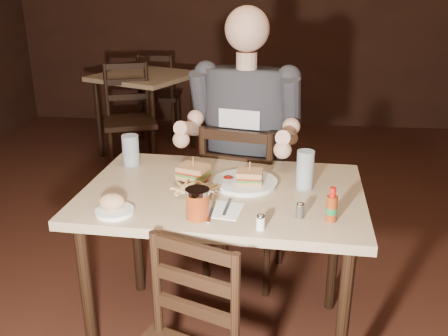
# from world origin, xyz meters

# --- Properties ---
(room_shell) EXTENTS (7.00, 7.00, 7.00)m
(room_shell) POSITION_xyz_m (0.00, 0.00, 1.40)
(room_shell) COLOR black
(room_shell) RESTS_ON ground
(main_table) EXTENTS (1.22, 0.85, 0.77)m
(main_table) POSITION_xyz_m (-0.27, -0.27, 0.69)
(main_table) COLOR tan
(main_table) RESTS_ON ground
(bg_table) EXTENTS (1.05, 1.05, 0.77)m
(bg_table) POSITION_xyz_m (-1.30, 2.34, 0.68)
(bg_table) COLOR tan
(bg_table) RESTS_ON ground
(chair_far) EXTENTS (0.51, 0.54, 0.92)m
(chair_far) POSITION_xyz_m (-0.21, 0.29, 0.46)
(chair_far) COLOR black
(chair_far) RESTS_ON ground
(bg_chair_far) EXTENTS (0.43, 0.47, 0.89)m
(bg_chair_far) POSITION_xyz_m (-1.30, 2.89, 0.45)
(bg_chair_far) COLOR black
(bg_chair_far) RESTS_ON ground
(bg_chair_near) EXTENTS (0.56, 0.59, 0.93)m
(bg_chair_near) POSITION_xyz_m (-1.30, 1.79, 0.47)
(bg_chair_near) COLOR black
(bg_chair_near) RESTS_ON ground
(diner) EXTENTS (0.67, 0.57, 1.01)m
(diner) POSITION_xyz_m (-0.22, 0.24, 0.98)
(diner) COLOR #2D2D32
(diner) RESTS_ON chair_far
(dinner_plate) EXTENTS (0.29, 0.29, 0.02)m
(dinner_plate) POSITION_xyz_m (-0.18, -0.21, 0.78)
(dinner_plate) COLOR white
(dinner_plate) RESTS_ON main_table
(sandwich_left) EXTENTS (0.15, 0.14, 0.10)m
(sandwich_left) POSITION_xyz_m (-0.41, -0.19, 0.84)
(sandwich_left) COLOR tan
(sandwich_left) RESTS_ON dinner_plate
(sandwich_right) EXTENTS (0.11, 0.09, 0.10)m
(sandwich_right) POSITION_xyz_m (-0.16, -0.23, 0.83)
(sandwich_right) COLOR tan
(sandwich_right) RESTS_ON dinner_plate
(fries_pile) EXTENTS (0.24, 0.17, 0.04)m
(fries_pile) POSITION_xyz_m (-0.37, -0.35, 0.80)
(fries_pile) COLOR #EABD6F
(fries_pile) RESTS_ON dinner_plate
(ketchup_dollop) EXTENTS (0.05, 0.05, 0.01)m
(ketchup_dollop) POSITION_xyz_m (-0.26, -0.18, 0.79)
(ketchup_dollop) COLOR maroon
(ketchup_dollop) RESTS_ON dinner_plate
(glass_left) EXTENTS (0.08, 0.08, 0.15)m
(glass_left) POSITION_xyz_m (-0.74, -0.02, 0.84)
(glass_left) COLOR silver
(glass_left) RESTS_ON main_table
(glass_right) EXTENTS (0.08, 0.08, 0.17)m
(glass_right) POSITION_xyz_m (0.07, -0.21, 0.85)
(glass_right) COLOR silver
(glass_right) RESTS_ON main_table
(hot_sauce) EXTENTS (0.04, 0.04, 0.13)m
(hot_sauce) POSITION_xyz_m (0.16, -0.51, 0.84)
(hot_sauce) COLOR maroon
(hot_sauce) RESTS_ON main_table
(salt_shaker) EXTENTS (0.03, 0.03, 0.06)m
(salt_shaker) POSITION_xyz_m (-0.10, -0.61, 0.80)
(salt_shaker) COLOR white
(salt_shaker) RESTS_ON main_table
(pepper_shaker) EXTENTS (0.03, 0.03, 0.06)m
(pepper_shaker) POSITION_xyz_m (0.04, -0.50, 0.80)
(pepper_shaker) COLOR #38332D
(pepper_shaker) RESTS_ON main_table
(syrup_dispenser) EXTENTS (0.10, 0.10, 0.12)m
(syrup_dispenser) POSITION_xyz_m (-0.34, -0.54, 0.83)
(syrup_dispenser) COLOR maroon
(syrup_dispenser) RESTS_ON main_table
(napkin) EXTENTS (0.19, 0.18, 0.00)m
(napkin) POSITION_xyz_m (-0.26, -0.47, 0.77)
(napkin) COLOR white
(napkin) RESTS_ON main_table
(knife) EXTENTS (0.01, 0.19, 0.00)m
(knife) POSITION_xyz_m (-0.29, -0.49, 0.78)
(knife) COLOR silver
(knife) RESTS_ON napkin
(fork) EXTENTS (0.03, 0.17, 0.01)m
(fork) POSITION_xyz_m (-0.23, -0.44, 0.78)
(fork) COLOR silver
(fork) RESTS_ON napkin
(side_plate) EXTENTS (0.15, 0.15, 0.01)m
(side_plate) POSITION_xyz_m (-0.66, -0.54, 0.78)
(side_plate) COLOR white
(side_plate) RESTS_ON main_table
(bread_roll) EXTENTS (0.10, 0.09, 0.06)m
(bread_roll) POSITION_xyz_m (-0.67, -0.52, 0.81)
(bread_roll) COLOR tan
(bread_roll) RESTS_ON side_plate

